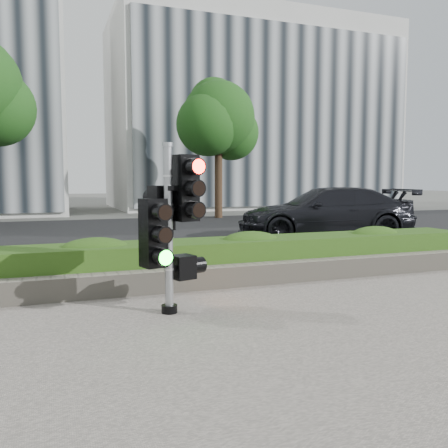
{
  "coord_description": "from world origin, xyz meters",
  "views": [
    {
      "loc": [
        -1.85,
        -5.19,
        1.75
      ],
      "look_at": [
        0.28,
        0.6,
        1.18
      ],
      "focal_mm": 38.0,
      "sensor_mm": 36.0,
      "label": 1
    }
  ],
  "objects": [
    {
      "name": "ground",
      "position": [
        0.0,
        0.0,
        0.0
      ],
      "size": [
        120.0,
        120.0,
        0.0
      ],
      "primitive_type": "plane",
      "color": "#51514C",
      "rests_on": "ground"
    },
    {
      "name": "sidewalk",
      "position": [
        0.0,
        -2.5,
        0.01
      ],
      "size": [
        16.0,
        11.0,
        0.03
      ],
      "primitive_type": "cube",
      "color": "#9E9389",
      "rests_on": "ground"
    },
    {
      "name": "road",
      "position": [
        0.0,
        10.0,
        0.01
      ],
      "size": [
        60.0,
        13.0,
        0.02
      ],
      "primitive_type": "cube",
      "color": "black",
      "rests_on": "ground"
    },
    {
      "name": "curb",
      "position": [
        0.0,
        3.15,
        0.06
      ],
      "size": [
        60.0,
        0.25,
        0.12
      ],
      "primitive_type": "cube",
      "color": "gray",
      "rests_on": "ground"
    },
    {
      "name": "stone_wall",
      "position": [
        0.0,
        1.9,
        0.2
      ],
      "size": [
        12.0,
        0.32,
        0.34
      ],
      "primitive_type": "cube",
      "color": "gray",
      "rests_on": "sidewalk"
    },
    {
      "name": "hedge",
      "position": [
        0.0,
        2.55,
        0.37
      ],
      "size": [
        12.0,
        1.0,
        0.68
      ],
      "primitive_type": "cube",
      "color": "#487F27",
      "rests_on": "sidewalk"
    },
    {
      "name": "building_right",
      "position": [
        11.0,
        25.0,
        6.0
      ],
      "size": [
        18.0,
        10.0,
        12.0
      ],
      "primitive_type": "cube",
      "color": "#B7B7B2",
      "rests_on": "ground"
    },
    {
      "name": "tree_right",
      "position": [
        5.48,
        15.55,
        4.48
      ],
      "size": [
        4.1,
        3.58,
        6.53
      ],
      "color": "black",
      "rests_on": "ground"
    },
    {
      "name": "traffic_signal",
      "position": [
        -0.42,
        0.76,
        1.24
      ],
      "size": [
        0.8,
        0.68,
        2.19
      ],
      "rotation": [
        0.0,
        0.0,
        0.29
      ],
      "color": "black",
      "rests_on": "sidewalk"
    },
    {
      "name": "car_dark",
      "position": [
        5.92,
        7.11,
        0.78
      ],
      "size": [
        5.58,
        3.13,
        1.53
      ],
      "primitive_type": "imported",
      "rotation": [
        0.0,
        0.0,
        -1.77
      ],
      "color": "black",
      "rests_on": "road"
    }
  ]
}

